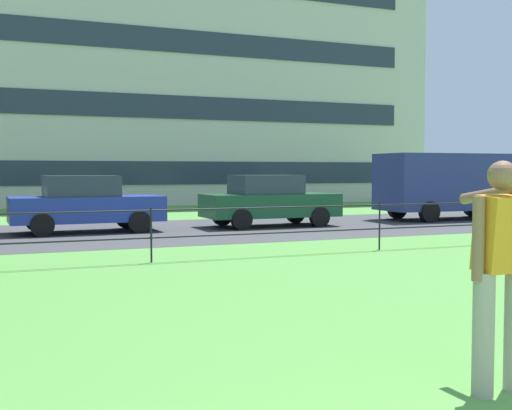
# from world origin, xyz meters

# --- Properties ---
(street_strip) EXTENTS (80.00, 7.43, 0.01)m
(street_strip) POSITION_xyz_m (0.00, 16.17, 0.00)
(street_strip) COLOR #424247
(street_strip) RESTS_ON ground
(park_fence) EXTENTS (39.19, 0.04, 1.00)m
(park_fence) POSITION_xyz_m (0.00, 10.29, 0.67)
(park_fence) COLOR black
(park_fence) RESTS_ON ground
(person_thrower) EXTENTS (0.51, 0.77, 1.75)m
(person_thrower) POSITION_xyz_m (0.76, 2.43, 0.95)
(person_thrower) COLOR gray
(person_thrower) RESTS_ON ground
(car_blue_left) EXTENTS (4.03, 1.87, 1.54)m
(car_blue_left) POSITION_xyz_m (-0.28, 16.64, 0.78)
(car_blue_left) COLOR #233899
(car_blue_left) RESTS_ON ground
(car_dark_green_center) EXTENTS (4.01, 1.83, 1.54)m
(car_dark_green_center) POSITION_xyz_m (5.05, 16.43, 0.78)
(car_dark_green_center) COLOR #194C2D
(car_dark_green_center) RESTS_ON ground
(panel_van_right) EXTENTS (5.07, 2.24, 2.24)m
(panel_van_right) POSITION_xyz_m (11.95, 16.65, 1.27)
(panel_van_right) COLOR navy
(panel_van_right) RESTS_ON ground
(apartment_building_background) EXTENTS (26.23, 11.70, 19.13)m
(apartment_building_background) POSITION_xyz_m (7.04, 34.55, 9.57)
(apartment_building_background) COLOR beige
(apartment_building_background) RESTS_ON ground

